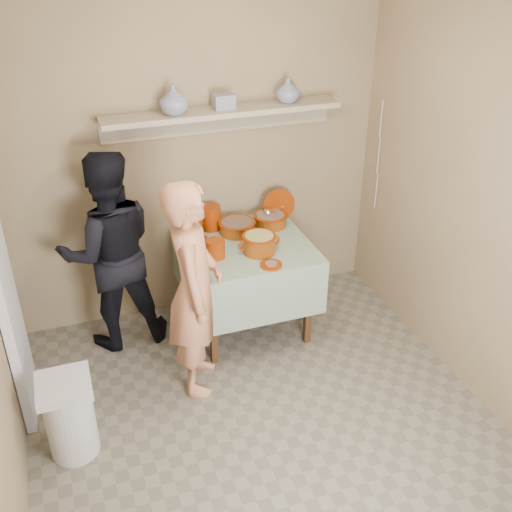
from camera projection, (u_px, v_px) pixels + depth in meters
name	position (u px, v px, depth m)	size (l,w,h in m)	color
ground	(273.00, 442.00, 3.86)	(3.50, 3.50, 0.00)	#726A5A
tile_panel	(2.00, 277.00, 3.72)	(0.06, 0.70, 2.00)	silver
plate_stack_a	(192.00, 222.00, 4.67)	(0.17, 0.17, 0.22)	#762001
plate_stack_b	(211.00, 217.00, 4.78)	(0.16, 0.16, 0.19)	#762001
bowl_stack	(216.00, 249.00, 4.38)	(0.14, 0.14, 0.14)	#762001
empty_bowl	(198.00, 241.00, 4.58)	(0.16, 0.16, 0.05)	#762001
propped_lid	(279.00, 205.00, 4.92)	(0.28, 0.28, 0.02)	#762001
vase_right	(288.00, 90.00, 4.50)	(0.18, 0.18, 0.18)	navy
vase_left	(174.00, 100.00, 4.22)	(0.20, 0.20, 0.21)	navy
ceramic_box	(224.00, 102.00, 4.37)	(0.15, 0.11, 0.11)	navy
person_cook	(194.00, 290.00, 3.99)	(0.57, 0.37, 1.56)	tan
person_helper	(110.00, 252.00, 4.43)	(0.76, 0.59, 1.57)	black
room_shell	(277.00, 217.00, 3.06)	(3.04, 3.54, 2.62)	#927C59
serving_table	(245.00, 257.00, 4.66)	(0.97, 0.97, 0.76)	#4C2D16
cazuela_meat_a	(237.00, 226.00, 4.73)	(0.30, 0.30, 0.10)	#672D0D
cazuela_meat_b	(270.00, 219.00, 4.84)	(0.28, 0.28, 0.10)	#672D0D
ladle	(268.00, 213.00, 4.83)	(0.08, 0.26, 0.19)	silver
cazuela_rice	(259.00, 242.00, 4.44)	(0.33, 0.25, 0.14)	#672D0D
front_plate	(271.00, 265.00, 4.30)	(0.16, 0.16, 0.03)	#762001
wall_shelf	(222.00, 114.00, 4.45)	(1.80, 0.25, 0.21)	tan
trash_bin	(70.00, 417.00, 3.66)	(0.32, 0.32, 0.56)	silver
electrical_cord	(379.00, 156.00, 4.88)	(0.01, 0.05, 0.90)	silver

